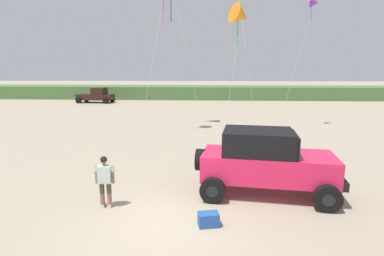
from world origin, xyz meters
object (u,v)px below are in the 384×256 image
cooler_box (208,219)px  kite_white_parafoil (314,3)px  jeep (265,161)px  distant_pickup (96,96)px  kite_blue_swept (241,16)px  person_watching (105,179)px

cooler_box → kite_white_parafoil: kite_white_parafoil is taller
jeep → distant_pickup: bearing=120.1°
kite_blue_swept → jeep: bearing=-87.6°
person_watching → kite_blue_swept: bearing=60.5°
jeep → kite_white_parafoil: size_ratio=0.54×
distant_pickup → kite_white_parafoil: (21.99, -16.35, 7.87)m
cooler_box → distant_pickup: bearing=103.4°
kite_white_parafoil → jeep: bearing=-112.5°
person_watching → kite_blue_swept: size_ratio=0.21×
distant_pickup → person_watching: bearing=-69.0°
person_watching → kite_white_parafoil: 19.05m
person_watching → distant_pickup: bearing=111.0°
person_watching → cooler_box: (3.22, -0.98, -0.75)m
kite_blue_swept → distant_pickup: bearing=127.2°
distant_pickup → kite_white_parafoil: bearing=-36.6°
cooler_box → distant_pickup: size_ratio=0.12×
kite_white_parafoil → kite_blue_swept: (-5.51, -5.35, -1.68)m
jeep → person_watching: bearing=-165.2°
distant_pickup → kite_blue_swept: kite_blue_swept is taller
cooler_box → kite_blue_swept: bearing=68.3°
distant_pickup → kite_blue_swept: (16.47, -21.70, 6.19)m
cooler_box → distant_pickup: distant_pickup is taller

